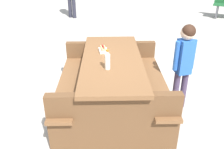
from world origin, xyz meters
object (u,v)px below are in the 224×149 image
picnic_table (112,80)px  hotdog_tray (103,49)px  child_in_coat (184,57)px  soda_bottle (107,60)px

picnic_table → hotdog_tray: 0.44m
child_in_coat → picnic_table: bearing=92.4°
child_in_coat → soda_bottle: bearing=109.0°
hotdog_tray → picnic_table: bearing=-153.7°
soda_bottle → child_in_coat: (0.34, -0.98, -0.10)m
picnic_table → soda_bottle: size_ratio=7.76×
picnic_table → child_in_coat: 0.98m
soda_bottle → child_in_coat: size_ratio=0.20×
picnic_table → hotdog_tray: hotdog_tray is taller
hotdog_tray → soda_bottle: bearing=-172.1°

